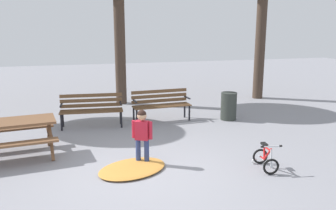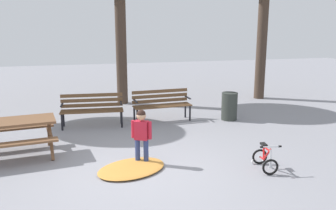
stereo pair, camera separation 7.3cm
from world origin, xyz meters
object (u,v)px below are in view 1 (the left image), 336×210
object	(u,v)px
kids_bicycle	(265,159)
trash_bin	(229,106)
child_standing	(142,132)
picnic_table	(8,130)
park_bench_far_left	(91,107)
park_bench_left	(161,103)

from	to	relation	value
kids_bicycle	trash_bin	size ratio (longest dim) A/B	0.77
child_standing	trash_bin	size ratio (longest dim) A/B	1.39
picnic_table	park_bench_far_left	xyz separation A→B (m)	(1.73, 1.88, -0.08)
park_bench_far_left	trash_bin	xyz separation A→B (m)	(3.75, -0.28, -0.13)
child_standing	trash_bin	bearing A→B (deg)	41.15
park_bench_left	trash_bin	size ratio (longest dim) A/B	2.11
kids_bicycle	picnic_table	bearing A→B (deg)	158.66
park_bench_far_left	park_bench_left	world-z (taller)	same
picnic_table	kids_bicycle	world-z (taller)	picnic_table
park_bench_left	park_bench_far_left	bearing A→B (deg)	-176.94
child_standing	kids_bicycle	xyz separation A→B (m)	(2.16, -0.84, -0.43)
picnic_table	park_bench_far_left	size ratio (longest dim) A/B	1.20
park_bench_left	trash_bin	world-z (taller)	park_bench_left
picnic_table	child_standing	world-z (taller)	child_standing
park_bench_far_left	child_standing	world-z (taller)	child_standing
child_standing	trash_bin	distance (m)	3.94
trash_bin	child_standing	bearing A→B (deg)	-138.85
picnic_table	park_bench_left	size ratio (longest dim) A/B	1.20
park_bench_left	child_standing	xyz separation A→B (m)	(-1.10, -2.97, 0.12)
park_bench_far_left	park_bench_left	size ratio (longest dim) A/B	1.00
park_bench_left	child_standing	distance (m)	3.17
picnic_table	child_standing	bearing A→B (deg)	-21.32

